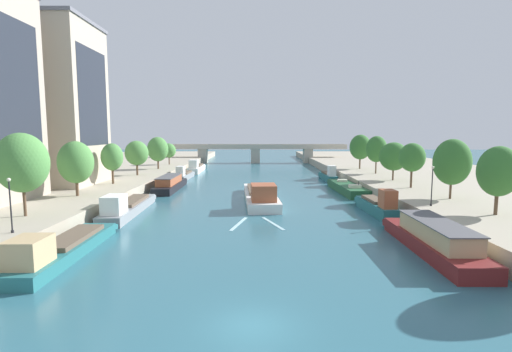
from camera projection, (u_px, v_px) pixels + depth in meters
The scene contains 30 objects.
ground_plane at pixel (253, 326), 18.95m from camera, with size 400.00×400.00×0.00m, color #2D6070.
quay_left at pixel (77, 178), 73.62m from camera, with size 36.00×170.00×1.88m, color #A89E89.
quay_right at pixel (437, 178), 73.35m from camera, with size 36.00×170.00×1.88m, color #A89E89.
barge_midriver at pixel (262, 195), 53.09m from camera, with size 5.14×20.01×3.20m.
wake_behind_barge at pixel (257, 223), 40.34m from camera, with size 5.59×6.05×0.03m.
moored_boat_left_second at pixel (63, 248), 29.09m from camera, with size 3.15×14.91×2.79m.
moored_boat_left_end at pixel (129, 207), 45.05m from camera, with size 3.18×16.24×2.98m.
moored_boat_left_gap_after at pixel (172, 184), 64.22m from camera, with size 3.03×15.13×2.44m.
moored_boat_left_lone at pixel (186, 175), 78.73m from camera, with size 2.23×11.99×3.00m.
moored_boat_left_midway at pixel (198, 168), 93.41m from camera, with size 2.66×14.77×3.26m.
moored_boat_right_midway at pixel (435, 239), 30.54m from camera, with size 3.32×15.19×2.65m.
moored_boat_right_near at pixel (379, 206), 44.97m from camera, with size 2.39×10.91×3.36m.
moored_boat_right_end at pixel (348, 188), 61.61m from camera, with size 3.65×15.64×2.42m.
moored_boat_right_far at pixel (330, 176), 76.71m from camera, with size 2.12×10.58×3.25m.
tree_left_midway at pixel (24, 163), 34.94m from camera, with size 4.62×4.62×7.71m.
tree_left_third at pixel (78, 162), 46.36m from camera, with size 4.17×4.17×6.70m.
tree_left_by_lamp at pixel (114, 157), 57.43m from camera, with size 3.24×3.24×6.12m.
tree_left_second at pixel (138, 153), 69.18m from camera, with size 4.17×4.17×6.25m.
tree_left_far at pixel (159, 149), 81.17m from camera, with size 4.41×4.41×6.80m.
tree_left_past_mid at pixel (170, 151), 92.72m from camera, with size 3.32×3.32×5.14m.
tree_right_second at pixel (500, 172), 35.43m from camera, with size 3.69×3.69×6.49m.
tree_right_midway at pixel (454, 162), 44.09m from camera, with size 4.18×4.18×7.00m.
tree_right_by_lamp at pixel (414, 158), 53.11m from camera, with size 3.55×3.55×6.28m.
tree_right_end_of_row at pixel (395, 156), 61.51m from camera, with size 4.55×4.55×6.17m.
tree_right_past_mid at pixel (378, 149), 71.60m from camera, with size 3.87×3.87×7.09m.
tree_right_far at pixel (362, 147), 81.19m from camera, with size 4.49×4.49×7.30m.
lamppost_left_bank at pixel (12, 203), 29.31m from camera, with size 0.28×0.28×4.28m.
lamppost_right_bank at pixel (434, 184), 40.01m from camera, with size 0.28×0.28×4.22m.
building_left_tall at pixel (45, 104), 56.56m from camera, with size 15.34×12.66×23.89m.
bridge_far at pixel (257, 151), 121.68m from camera, with size 57.56×4.40×5.94m.
Camera 1 is at (0.20, -17.98, 9.58)m, focal length 26.75 mm.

